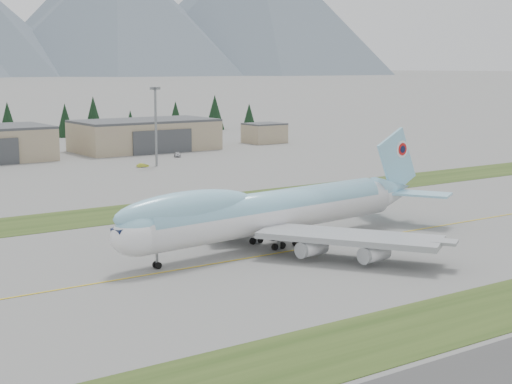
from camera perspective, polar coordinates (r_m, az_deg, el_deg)
ground at (r=128.92m, az=4.21°, el=-4.03°), size 7000.00×7000.00×0.00m
grass_strip_near at (r=103.22m, az=17.69°, el=-7.82°), size 400.00×14.00×0.08m
grass_strip_far at (r=165.60m, az=-5.61°, el=-1.09°), size 400.00×18.00×0.08m
taxiway_line_main at (r=128.92m, az=4.21°, el=-4.03°), size 400.00×0.40×0.02m
boeing_747_freighter at (r=128.34m, az=1.07°, el=-1.37°), size 68.20×58.46×17.93m
hangar_right at (r=277.80m, az=-8.08°, el=4.13°), size 48.00×26.60×10.80m
control_shed at (r=302.03m, az=0.62°, el=4.32°), size 14.00×12.00×7.60m
service_vehicle_b at (r=231.71m, az=-8.24°, el=1.79°), size 3.60×1.27×1.19m
service_vehicle_c at (r=256.73m, az=-5.73°, el=2.56°), size 3.73×5.11×1.37m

